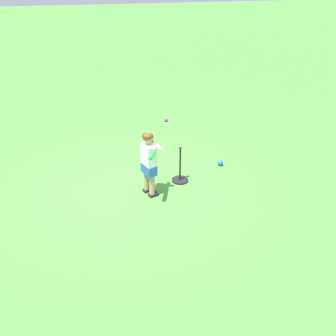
{
  "coord_description": "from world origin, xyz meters",
  "views": [
    {
      "loc": [
        6.1,
        -0.26,
        3.73
      ],
      "look_at": [
        0.2,
        0.61,
        0.45
      ],
      "focal_mm": 46.56,
      "sensor_mm": 36.0,
      "label": 1
    }
  ],
  "objects_px": {
    "play_ball_by_bucket": "(151,140)",
    "play_ball_near_batter": "(220,163)",
    "batting_tee": "(180,176)",
    "play_ball_far_left": "(166,120)",
    "child_batter": "(149,158)"
  },
  "relations": [
    {
      "from": "play_ball_near_batter",
      "to": "play_ball_far_left",
      "type": "bearing_deg",
      "value": -162.56
    },
    {
      "from": "child_batter",
      "to": "play_ball_near_batter",
      "type": "height_order",
      "value": "child_batter"
    },
    {
      "from": "play_ball_far_left",
      "to": "batting_tee",
      "type": "height_order",
      "value": "batting_tee"
    },
    {
      "from": "play_ball_by_bucket",
      "to": "batting_tee",
      "type": "distance_m",
      "value": 1.6
    },
    {
      "from": "play_ball_by_bucket",
      "to": "play_ball_near_batter",
      "type": "height_order",
      "value": "play_ball_near_batter"
    },
    {
      "from": "child_batter",
      "to": "batting_tee",
      "type": "bearing_deg",
      "value": 122.23
    },
    {
      "from": "child_batter",
      "to": "play_ball_far_left",
      "type": "height_order",
      "value": "child_batter"
    },
    {
      "from": "play_ball_by_bucket",
      "to": "play_ball_far_left",
      "type": "bearing_deg",
      "value": 156.42
    },
    {
      "from": "play_ball_by_bucket",
      "to": "play_ball_far_left",
      "type": "xyz_separation_m",
      "value": [
        -1.01,
        0.44,
        -0.0
      ]
    },
    {
      "from": "play_ball_by_bucket",
      "to": "play_ball_near_batter",
      "type": "distance_m",
      "value": 1.59
    },
    {
      "from": "play_ball_far_left",
      "to": "batting_tee",
      "type": "xyz_separation_m",
      "value": [
        2.59,
        -0.14,
        0.06
      ]
    },
    {
      "from": "play_ball_by_bucket",
      "to": "batting_tee",
      "type": "height_order",
      "value": "batting_tee"
    },
    {
      "from": "child_batter",
      "to": "batting_tee",
      "type": "xyz_separation_m",
      "value": [
        -0.34,
        0.54,
        -0.55
      ]
    },
    {
      "from": "play_ball_near_batter",
      "to": "play_ball_far_left",
      "type": "distance_m",
      "value": 2.25
    },
    {
      "from": "play_ball_by_bucket",
      "to": "batting_tee",
      "type": "bearing_deg",
      "value": 11.05
    }
  ]
}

